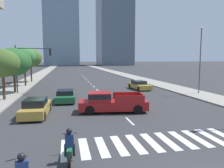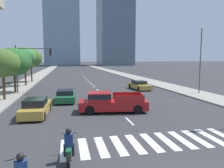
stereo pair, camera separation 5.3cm
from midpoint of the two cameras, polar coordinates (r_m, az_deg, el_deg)
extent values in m
cube|color=gray|center=(39.44, 11.98, 0.16)|extent=(4.00, 260.00, 0.15)
cube|color=gray|center=(36.76, -23.44, -0.71)|extent=(4.00, 260.00, 0.15)
cube|color=silver|center=(11.20, -12.26, -16.69)|extent=(0.45, 2.65, 0.01)
cube|color=silver|center=(11.22, -7.47, -16.53)|extent=(0.45, 2.65, 0.01)
cube|color=silver|center=(11.32, -2.73, -16.27)|extent=(0.45, 2.65, 0.01)
cube|color=silver|center=(11.49, 1.88, -15.92)|extent=(0.45, 2.65, 0.01)
cube|color=silver|center=(11.72, 6.31, -15.48)|extent=(0.45, 2.65, 0.01)
cube|color=silver|center=(12.02, 10.53, -14.98)|extent=(0.45, 2.65, 0.01)
cube|color=silver|center=(12.38, 14.50, -14.44)|extent=(0.45, 2.65, 0.01)
cube|color=silver|center=(12.79, 18.22, -13.86)|extent=(0.45, 2.65, 0.01)
cube|color=silver|center=(13.25, 21.68, -13.28)|extent=(0.45, 2.65, 0.01)
cube|color=silver|center=(13.75, 24.88, -12.69)|extent=(0.45, 2.65, 0.01)
cube|color=silver|center=(14.29, 27.83, -12.12)|extent=(0.45, 2.65, 0.01)
cube|color=silver|center=(15.59, 4.79, -9.82)|extent=(0.14, 2.00, 0.01)
cube|color=silver|center=(19.32, 1.33, -6.56)|extent=(0.14, 2.00, 0.01)
cube|color=silver|center=(23.14, -0.98, -4.36)|extent=(0.14, 2.00, 0.01)
cube|color=silver|center=(27.02, -2.61, -2.78)|extent=(0.14, 2.00, 0.01)
cube|color=silver|center=(30.93, -3.84, -1.59)|extent=(0.14, 2.00, 0.01)
cube|color=silver|center=(34.85, -4.78, -0.67)|extent=(0.14, 2.00, 0.01)
cube|color=silver|center=(38.80, -5.54, 0.06)|extent=(0.14, 2.00, 0.01)
cube|color=silver|center=(42.75, -6.16, 0.66)|extent=(0.14, 2.00, 0.01)
cube|color=silver|center=(46.71, -6.67, 1.15)|extent=(0.14, 2.00, 0.01)
cube|color=silver|center=(50.68, -7.10, 1.57)|extent=(0.14, 2.00, 0.01)
cube|color=silver|center=(54.65, -7.47, 1.93)|extent=(0.14, 2.00, 0.01)
cube|color=silver|center=(58.63, -7.79, 2.24)|extent=(0.14, 2.00, 0.01)
cube|color=silver|center=(62.60, -8.06, 2.51)|extent=(0.14, 2.00, 0.01)
cylinder|color=black|center=(8.55, -24.08, -17.69)|extent=(0.66, 0.29, 0.04)
sphere|color=black|center=(7.63, -23.09, -17.46)|extent=(0.26, 0.26, 0.26)
cylinder|color=black|center=(10.70, -11.04, -16.07)|extent=(0.15, 0.61, 0.60)
cylinder|color=black|center=(9.28, -11.39, -19.78)|extent=(0.15, 0.61, 0.60)
cube|color=#1E6038|center=(9.90, -11.23, -16.63)|extent=(0.29, 1.26, 0.32)
cylinder|color=#B2B2B7|center=(10.50, -11.10, -14.77)|extent=(0.08, 0.32, 0.67)
cylinder|color=black|center=(10.42, -11.13, -12.77)|extent=(0.70, 0.07, 0.04)
cube|color=navy|center=(9.64, -11.31, -14.49)|extent=(0.37, 0.26, 0.55)
sphere|color=black|center=(9.50, -11.37, -12.21)|extent=(0.26, 0.26, 0.26)
cylinder|color=black|center=(9.93, -12.31, -16.90)|extent=(0.13, 0.13, 0.55)
cylinder|color=black|center=(9.91, -10.14, -16.89)|extent=(0.13, 0.13, 0.55)
cube|color=maroon|center=(18.07, 0.36, -5.56)|extent=(5.90, 2.77, 0.75)
cube|color=maroon|center=(17.88, -3.28, -3.34)|extent=(2.05, 2.08, 0.70)
cube|color=black|center=(17.87, -3.28, -3.07)|extent=(2.08, 2.12, 0.39)
cube|color=maroon|center=(17.15, 4.78, -4.03)|extent=(2.37, 0.41, 0.55)
cube|color=maroon|center=(19.02, 3.89, -2.97)|extent=(2.37, 0.41, 0.55)
cube|color=maroon|center=(18.30, 8.02, -3.40)|extent=(0.35, 1.92, 0.55)
cylinder|color=black|center=(17.20, -5.88, -6.96)|extent=(0.79, 0.36, 0.76)
cylinder|color=black|center=(18.95, -5.71, -5.69)|extent=(0.79, 0.36, 0.76)
cylinder|color=black|center=(17.51, 6.94, -6.73)|extent=(0.79, 0.36, 0.76)
cylinder|color=black|center=(19.23, 5.92, -5.51)|extent=(0.79, 0.36, 0.76)
cube|color=#1E6038|center=(23.15, -12.19, -3.35)|extent=(2.10, 4.67, 0.60)
cube|color=black|center=(22.84, -12.25, -2.13)|extent=(1.76, 2.14, 0.46)
cylinder|color=black|center=(24.76, -13.99, -3.09)|extent=(0.25, 0.65, 0.64)
cylinder|color=black|center=(24.68, -10.02, -3.02)|extent=(0.25, 0.65, 0.64)
cylinder|color=black|center=(21.70, -14.65, -4.46)|extent=(0.25, 0.65, 0.64)
cylinder|color=black|center=(21.61, -10.11, -4.39)|extent=(0.25, 0.65, 0.64)
cube|color=#B28E38|center=(18.01, -19.46, -6.33)|extent=(2.05, 4.67, 0.66)
cube|color=black|center=(17.67, -19.68, -4.58)|extent=(1.68, 2.15, 0.55)
cylinder|color=black|center=(19.69, -20.88, -5.80)|extent=(0.26, 0.65, 0.64)
cylinder|color=black|center=(19.41, -16.26, -5.81)|extent=(0.26, 0.65, 0.64)
cylinder|color=black|center=(16.76, -23.15, -8.04)|extent=(0.26, 0.65, 0.64)
cylinder|color=black|center=(16.43, -17.71, -8.11)|extent=(0.26, 0.65, 0.64)
cube|color=#B28E38|center=(31.72, 7.43, -0.57)|extent=(2.28, 4.92, 0.63)
cube|color=black|center=(31.87, 7.27, 0.48)|extent=(1.82, 2.29, 0.49)
cylinder|color=black|center=(30.66, 10.12, -1.15)|extent=(0.28, 0.66, 0.64)
cylinder|color=black|center=(29.93, 7.27, -1.29)|extent=(0.28, 0.66, 0.64)
cylinder|color=black|center=(33.55, 7.57, -0.44)|extent=(0.28, 0.66, 0.64)
cylinder|color=black|center=(32.89, 4.92, -0.55)|extent=(0.28, 0.66, 0.64)
cylinder|color=#333335|center=(29.51, -24.04, 3.62)|extent=(0.14, 0.14, 6.02)
cylinder|color=#333335|center=(29.14, -19.99, 8.91)|extent=(4.41, 0.10, 0.10)
cube|color=black|center=(28.93, -16.07, 8.17)|extent=(0.20, 0.28, 0.90)
sphere|color=red|center=(28.94, -16.09, 8.76)|extent=(0.18, 0.18, 0.18)
sphere|color=orange|center=(28.93, -16.07, 8.17)|extent=(0.18, 0.18, 0.18)
sphere|color=green|center=(28.92, -16.06, 7.58)|extent=(0.18, 0.18, 0.18)
cube|color=#19662D|center=(29.51, -24.04, 3.60)|extent=(0.60, 0.04, 0.18)
cylinder|color=#3F3F42|center=(28.84, 22.53, 5.57)|extent=(0.12, 0.12, 7.97)
ellipsoid|color=beige|center=(29.09, 22.90, 13.64)|extent=(0.50, 0.24, 0.20)
cylinder|color=#4C3823|center=(25.40, -26.80, -0.95)|extent=(0.28, 0.28, 2.46)
ellipsoid|color=#426028|center=(25.22, -27.11, 4.99)|extent=(3.51, 3.51, 2.99)
cylinder|color=#4C3823|center=(30.25, -24.40, 0.04)|extent=(0.28, 0.28, 2.21)
ellipsoid|color=#2D662D|center=(30.09, -24.66, 5.39)|extent=(4.30, 4.30, 3.65)
cylinder|color=#4C3823|center=(37.53, -22.03, 2.06)|extent=(0.28, 0.28, 3.20)
ellipsoid|color=#387538|center=(37.44, -22.24, 6.74)|extent=(3.66, 3.66, 3.11)
cylinder|color=#4C3823|center=(43.75, -20.62, 2.49)|extent=(0.28, 0.28, 2.87)
ellipsoid|color=#426028|center=(43.66, -20.78, 6.55)|extent=(4.16, 4.16, 3.53)
camera|label=1|loc=(0.03, -89.93, 0.01)|focal=34.29mm
camera|label=2|loc=(0.03, 90.07, -0.01)|focal=34.29mm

